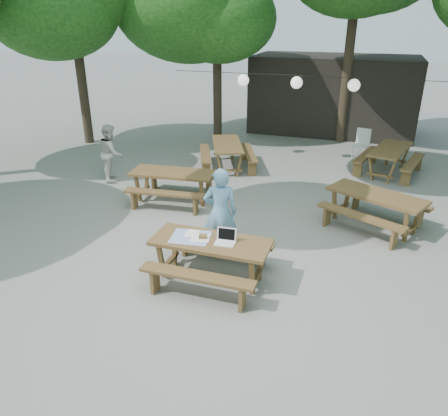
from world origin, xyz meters
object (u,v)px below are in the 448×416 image
woman (220,212)px  second_person (111,153)px  picnic_table_nw (173,186)px  plastic_chair (361,149)px  main_picnic_table (211,259)px

woman → second_person: bearing=-52.7°
picnic_table_nw → plastic_chair: (4.19, 5.15, -0.13)m
main_picnic_table → woman: woman is taller
main_picnic_table → plastic_chair: 8.39m
picnic_table_nw → woman: woman is taller
main_picnic_table → woman: 1.03m
plastic_chair → woman: bearing=-95.8°
main_picnic_table → second_person: bearing=138.3°
woman → second_person: 5.06m
main_picnic_table → plastic_chair: size_ratio=2.22×
picnic_table_nw → plastic_chair: plastic_chair is taller
second_person → plastic_chair: (6.40, 4.30, -0.51)m
woman → second_person: size_ratio=1.12×
main_picnic_table → plastic_chair: plastic_chair is taller
picnic_table_nw → second_person: bearing=153.2°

